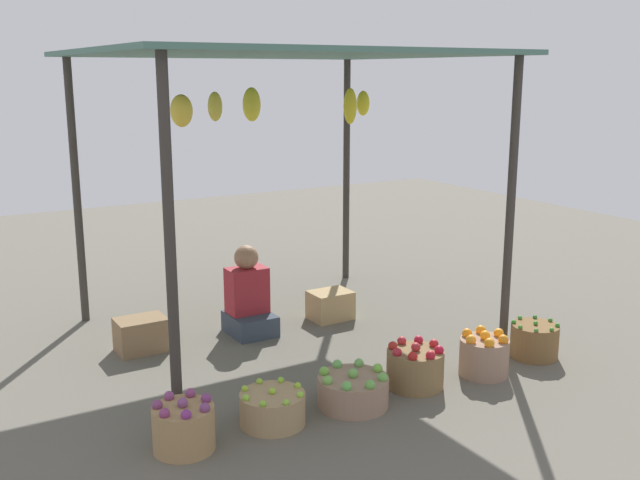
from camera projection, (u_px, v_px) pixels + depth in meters
ground_plane at (284, 332)px, 6.48m from camera, size 14.00×14.00×0.00m
market_stall_structure at (280, 73)px, 5.99m from camera, size 3.14×2.73×2.39m
vendor_person at (248, 300)px, 6.41m from camera, size 0.36×0.44×0.78m
basket_purple_onions at (184, 427)px, 4.45m from camera, size 0.38×0.38×0.33m
basket_limes at (273, 408)px, 4.78m from camera, size 0.43×0.43×0.25m
basket_green_apples at (353, 390)px, 5.04m from camera, size 0.49×0.49×0.27m
basket_red_apples at (415, 367)px, 5.34m from camera, size 0.41×0.41×0.34m
basket_oranges at (484, 355)px, 5.55m from camera, size 0.37×0.37×0.35m
basket_green_chilies at (534, 341)px, 5.90m from camera, size 0.38×0.38×0.30m
wooden_crate_near_vendor at (330, 305)px, 6.81m from camera, size 0.37×0.29×0.26m
wooden_crate_stacked_rear at (141, 335)px, 6.02m from camera, size 0.40×0.29×0.28m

